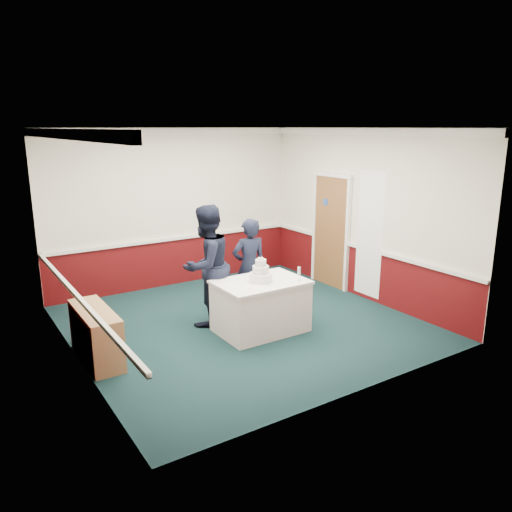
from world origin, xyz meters
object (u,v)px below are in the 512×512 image
sideboard (96,335)px  champagne_flute (299,271)px  cake_table (261,306)px  person_woman (249,267)px  cake_knife (267,285)px  person_man (207,266)px  wedding_cake (261,274)px

sideboard → champagne_flute: bearing=-12.9°
cake_table → person_woman: bearing=71.1°
sideboard → person_woman: size_ratio=0.75×
sideboard → cake_table: (2.36, -0.37, 0.05)m
cake_table → cake_knife: 0.44m
sideboard → person_man: person_man is taller
cake_table → wedding_cake: 0.50m
cake_knife → champagne_flute: bearing=-14.4°
champagne_flute → person_woman: (-0.26, 0.99, -0.13)m
sideboard → person_man: (1.82, 0.34, 0.59)m
wedding_cake → person_man: (-0.53, 0.71, 0.04)m
wedding_cake → person_man: bearing=126.9°
cake_table → person_woman: size_ratio=0.82×
cake_knife → champagne_flute: size_ratio=1.07×
cake_table → champagne_flute: (0.50, -0.28, 0.53)m
cake_table → person_man: (-0.53, 0.71, 0.54)m
person_woman → cake_knife: bearing=81.7°
sideboard → person_man: size_ratio=0.64×
cake_table → cake_knife: bearing=-98.5°
person_man → wedding_cake: bearing=105.8°
cake_knife → person_woman: size_ratio=0.14×
champagne_flute → person_man: (-1.03, 0.99, 0.01)m
wedding_cake → person_woman: size_ratio=0.23×
sideboard → cake_knife: 2.44m
sideboard → wedding_cake: 2.45m
sideboard → person_woman: (2.60, 0.34, 0.45)m
wedding_cake → sideboard: bearing=171.0°
sideboard → cake_table: size_ratio=0.91×
sideboard → cake_table: cake_table is taller
wedding_cake → person_woman: (0.24, 0.71, -0.10)m
wedding_cake → cake_table: bearing=-90.0°
sideboard → person_man: 1.95m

